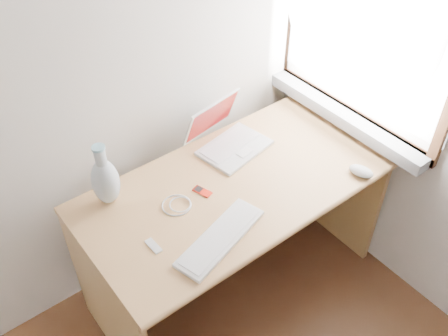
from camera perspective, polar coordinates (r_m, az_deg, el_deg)
window at (r=2.28m, az=15.70°, el=16.00°), size 0.11×0.99×1.10m
desk at (r=2.36m, az=0.05°, el=-4.25°), size 1.38×0.69×0.73m
laptop at (r=2.33m, az=0.57°, el=3.64°), size 0.35×0.31×0.22m
external_keyboard at (r=1.94m, az=-0.40°, el=-7.96°), size 0.44×0.24×0.02m
mouse at (r=2.27m, az=15.40°, el=-0.36°), size 0.10×0.13×0.04m
ipod at (r=2.12m, az=-2.51°, el=-2.69°), size 0.06×0.09×0.01m
cable_coil at (r=2.07m, az=-5.44°, el=-4.25°), size 0.15×0.15×0.01m
remote at (r=1.94m, az=-8.07°, el=-8.80°), size 0.03×0.08×0.01m
vase at (r=2.06m, az=-13.42°, el=-1.36°), size 0.11×0.11×0.29m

